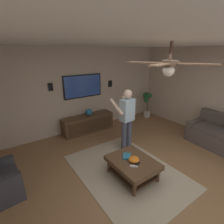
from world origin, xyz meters
name	(u,v)px	position (x,y,z in m)	size (l,w,h in m)	color
ground_plane	(150,182)	(0.00, 0.00, 0.00)	(7.59, 7.59, 0.00)	olive
wall_back_tv	(79,90)	(3.21, 0.00, 1.34)	(0.10, 6.45, 2.68)	#BCA893
ceiling_slab	(164,38)	(0.00, 0.00, 2.73)	(6.53, 6.45, 0.10)	white
area_rug	(126,171)	(0.55, 0.19, 0.01)	(2.65, 1.91, 0.01)	tan
coffee_table	(133,165)	(0.35, 0.19, 0.30)	(1.00, 0.80, 0.40)	#513823
media_console	(88,123)	(2.88, -0.09, 0.28)	(0.45, 1.70, 0.55)	#513823
tv	(83,86)	(3.12, -0.09, 1.48)	(0.05, 1.29, 0.73)	black
person_standing	(127,116)	(1.33, -0.44, 0.93)	(0.58, 0.58, 1.64)	#4C5166
potted_plant_tall	(147,102)	(2.73, -2.65, 0.64)	(0.41, 0.29, 1.01)	#B7B2A8
bowl	(134,159)	(0.31, 0.20, 0.45)	(0.22, 0.22, 0.10)	orange
remote_white	(134,166)	(0.19, 0.31, 0.41)	(0.15, 0.04, 0.02)	white
remote_black	(138,164)	(0.19, 0.20, 0.41)	(0.15, 0.04, 0.02)	black
book	(127,156)	(0.52, 0.21, 0.42)	(0.22, 0.16, 0.04)	teal
vase_round	(89,112)	(2.88, -0.14, 0.66)	(0.22, 0.22, 0.22)	teal
wall_speaker_left	(110,84)	(3.13, -1.15, 1.45)	(0.06, 0.12, 0.22)	black
wall_speaker_right	(51,87)	(3.13, 0.92, 1.57)	(0.06, 0.12, 0.22)	black
ceiling_fan	(169,65)	(-0.33, 0.24, 2.35)	(1.12, 1.14, 0.46)	#4C3828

